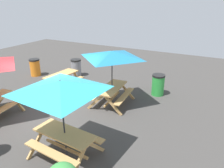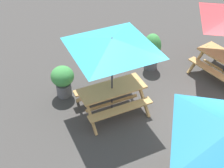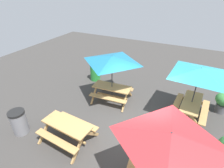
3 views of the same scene
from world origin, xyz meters
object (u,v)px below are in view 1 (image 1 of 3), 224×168
object	(u,v)px
picnic_table_2	(112,58)
trash_bin_gray	(76,68)
trash_bin_orange	(35,67)
picnic_table_3	(61,78)
picnic_table_0	(61,92)
trash_bin_green	(158,85)

from	to	relation	value
picnic_table_2	trash_bin_gray	world-z (taller)	picnic_table_2
picnic_table_2	trash_bin_orange	bearing A→B (deg)	-106.03
picnic_table_2	picnic_table_3	world-z (taller)	picnic_table_2
picnic_table_0	picnic_table_3	xyz separation A→B (m)	(-3.81, -3.34, -1.43)
picnic_table_3	picnic_table_0	bearing A→B (deg)	45.44
trash_bin_gray	trash_bin_orange	bearing A→B (deg)	-63.51
picnic_table_0	picnic_table_3	bearing A→B (deg)	135.40
picnic_table_2	picnic_table_3	bearing A→B (deg)	-100.56
trash_bin_gray	trash_bin_green	bearing A→B (deg)	85.76
picnic_table_0	trash_bin_gray	distance (m)	7.03
picnic_table_0	picnic_table_2	distance (m)	3.53
trash_bin_orange	trash_bin_green	size ratio (longest dim) A/B	1.00
picnic_table_3	trash_bin_orange	world-z (taller)	trash_bin_orange
picnic_table_3	trash_bin_gray	size ratio (longest dim) A/B	1.93
picnic_table_2	trash_bin_gray	distance (m)	4.36
picnic_table_0	trash_bin_gray	xyz separation A→B (m)	(-5.68, -3.85, -1.49)
picnic_table_2	picnic_table_3	xyz separation A→B (m)	(-0.30, -2.97, -1.43)
trash_bin_orange	picnic_table_3	bearing A→B (deg)	72.79
picnic_table_0	trash_bin_orange	bearing A→B (deg)	146.40
picnic_table_2	trash_bin_green	bearing A→B (deg)	136.89
trash_bin_green	trash_bin_gray	bearing A→B (deg)	-94.24
picnic_table_3	trash_bin_orange	xyz separation A→B (m)	(-0.82, -2.63, -0.07)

